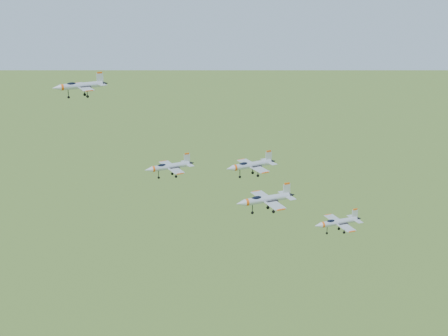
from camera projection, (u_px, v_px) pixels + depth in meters
jet_lead at (80, 86)px, 121.87m from camera, size 11.20×9.23×3.00m
jet_left_high at (169, 166)px, 127.56m from camera, size 11.02×9.09×2.95m
jet_right_high at (265, 199)px, 113.40m from camera, size 12.07×10.05×3.23m
jet_left_low at (251, 165)px, 139.83m from camera, size 12.91×10.64×3.46m
jet_right_low at (338, 222)px, 133.27m from camera, size 11.67×9.75×3.12m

